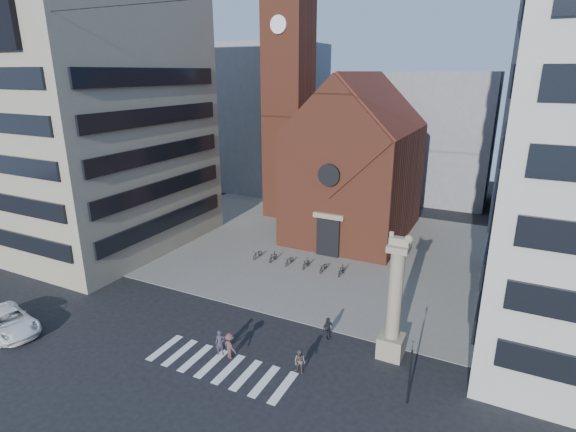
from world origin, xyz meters
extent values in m
plane|color=black|center=(0.00, 0.00, 0.00)|extent=(120.00, 120.00, 0.00)
cube|color=gray|center=(0.00, 19.00, 0.03)|extent=(46.00, 30.00, 0.05)
cube|color=brown|center=(0.00, 25.00, 6.00)|extent=(12.00, 16.00, 12.00)
cube|color=#58231C|center=(0.00, 25.40, 12.00)|extent=(12.00, 15.40, 12.00)
cube|color=brown|center=(0.00, 17.05, 12.00)|extent=(11.76, 0.50, 11.76)
cylinder|color=black|center=(0.00, 16.60, 8.50)|extent=(2.20, 0.30, 2.20)
cube|color=black|center=(0.00, 16.85, 2.00)|extent=(2.40, 0.30, 4.00)
cube|color=gray|center=(0.00, 16.80, 4.30)|extent=(3.20, 0.40, 0.50)
cube|color=brown|center=(-10.00, 28.00, 15.00)|extent=(5.00, 5.00, 30.00)
cylinder|color=white|center=(-10.00, 25.40, 23.00)|extent=(2.00, 0.20, 2.00)
cube|color=gray|center=(-24.00, 10.00, 13.00)|extent=(18.00, 20.00, 26.00)
cube|color=gray|center=(-20.00, 40.00, 11.00)|extent=(16.00, 14.00, 22.00)
cube|color=gray|center=(6.00, 45.00, 9.00)|extent=(14.00, 12.00, 18.00)
cube|color=gray|center=(10.00, 3.00, 0.75)|extent=(1.60, 1.60, 1.50)
cylinder|color=gray|center=(10.00, 3.00, 4.50)|extent=(0.90, 0.90, 6.00)
cube|color=gray|center=(10.00, 3.00, 7.70)|extent=(1.30, 1.30, 0.40)
cube|color=gray|center=(10.00, 3.00, 8.10)|extent=(1.20, 0.50, 0.55)
sphere|color=gray|center=(10.55, 3.00, 8.35)|extent=(0.56, 0.56, 0.56)
cube|color=gray|center=(9.50, 3.00, 8.50)|extent=(0.25, 0.15, 0.35)
cylinder|color=black|center=(12.00, -1.00, 1.75)|extent=(0.12, 0.12, 3.50)
imported|color=black|center=(12.00, -1.00, 3.90)|extent=(0.13, 0.16, 0.80)
imported|color=white|center=(-15.40, -6.45, 0.81)|extent=(6.30, 3.91, 1.63)
imported|color=#362F41|center=(-0.15, -1.92, 0.89)|extent=(0.77, 0.67, 1.77)
imported|color=#534742|center=(5.40, -1.33, 0.82)|extent=(0.86, 0.70, 1.65)
imported|color=#24242B|center=(5.51, 3.00, 0.83)|extent=(0.75, 1.05, 1.65)
imported|color=#4F3535|center=(0.65, -1.94, 0.91)|extent=(1.34, 1.08, 1.81)
imported|color=#232325|center=(-6.08, 13.14, 0.47)|extent=(0.62, 1.63, 0.85)
imported|color=#232325|center=(-4.29, 13.14, 0.52)|extent=(0.50, 1.58, 0.94)
imported|color=#232325|center=(-2.51, 13.14, 0.47)|extent=(0.62, 1.63, 0.85)
imported|color=#232325|center=(-0.73, 13.14, 0.52)|extent=(0.50, 1.58, 0.94)
imported|color=#232325|center=(1.06, 13.14, 0.47)|extent=(0.62, 1.63, 0.85)
imported|color=#232325|center=(2.84, 13.14, 0.52)|extent=(0.50, 1.58, 0.94)
camera|label=1|loc=(15.33, -22.84, 17.97)|focal=28.00mm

